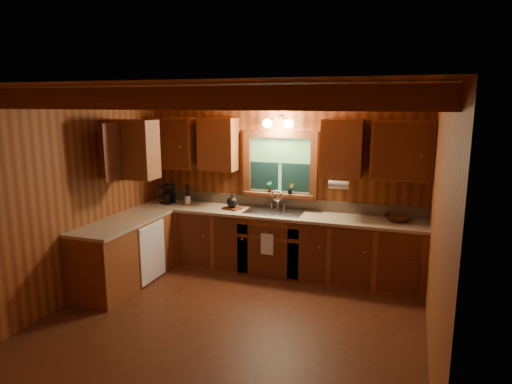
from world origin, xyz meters
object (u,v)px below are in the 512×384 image
object	(u,v)px
coffee_maker	(168,194)
wicker_basket	(397,218)
sink	(274,215)
cutting_board	(232,208)

from	to	relation	value
coffee_maker	wicker_basket	size ratio (longest dim) A/B	0.91
sink	cutting_board	distance (m)	0.65
wicker_basket	sink	bearing A→B (deg)	-177.87
cutting_board	wicker_basket	size ratio (longest dim) A/B	0.79
cutting_board	sink	bearing A→B (deg)	19.89
wicker_basket	coffee_maker	bearing A→B (deg)	-179.27
cutting_board	wicker_basket	xyz separation A→B (m)	(2.33, 0.09, 0.03)
cutting_board	coffee_maker	bearing A→B (deg)	-164.91
cutting_board	wicker_basket	bearing A→B (deg)	19.70
sink	wicker_basket	xyz separation A→B (m)	(1.69, 0.06, 0.08)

